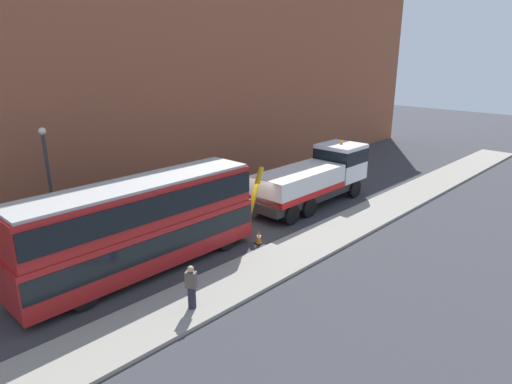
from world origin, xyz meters
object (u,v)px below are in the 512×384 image
object	(u,v)px
recovery_tow_truck	(316,177)
traffic_cone_near_bus	(259,237)
street_lamp	(49,176)
pedestrian_onlooker	(191,288)
double_decker_bus	(141,223)

from	to	relation	value
recovery_tow_truck	traffic_cone_near_bus	xyz separation A→B (m)	(-6.94, -1.70, -1.42)
traffic_cone_near_bus	street_lamp	distance (m)	10.66
pedestrian_onlooker	double_decker_bus	bearing A→B (deg)	51.82
recovery_tow_truck	street_lamp	xyz separation A→B (m)	(-13.86, 5.78, 1.71)
traffic_cone_near_bus	street_lamp	size ratio (longest dim) A/B	0.12
recovery_tow_truck	street_lamp	distance (m)	15.11
double_decker_bus	street_lamp	size ratio (longest dim) A/B	1.90
double_decker_bus	street_lamp	distance (m)	6.08
pedestrian_onlooker	recovery_tow_truck	bearing A→B (deg)	-12.65
recovery_tow_truck	double_decker_bus	bearing A→B (deg)	179.34
recovery_tow_truck	street_lamp	world-z (taller)	street_lamp
recovery_tow_truck	pedestrian_onlooker	world-z (taller)	recovery_tow_truck
pedestrian_onlooker	traffic_cone_near_bus	bearing A→B (deg)	-8.58
pedestrian_onlooker	traffic_cone_near_bus	size ratio (longest dim) A/B	2.38
pedestrian_onlooker	traffic_cone_near_bus	distance (m)	6.59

